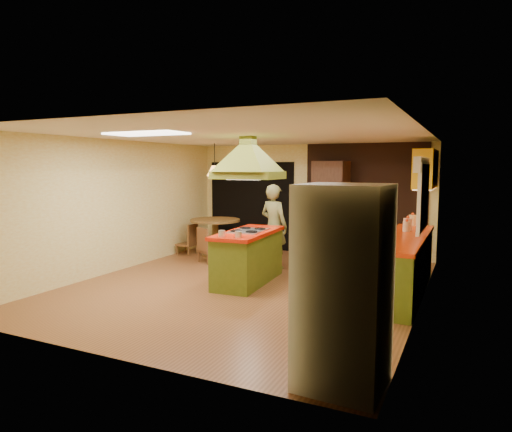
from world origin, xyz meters
The scene contains 21 objects.
ground centered at (0.00, 0.00, 0.00)m, with size 6.50×6.50×0.00m, color brown.
room_walls centered at (0.00, 0.00, 1.25)m, with size 5.50×6.50×6.50m.
ceiling_plane centered at (0.00, 0.00, 2.50)m, with size 6.50×6.50×0.00m, color silver.
brick_panel centered at (1.25, 3.23, 1.25)m, with size 2.64×0.03×2.50m, color #381E14.
nook_opening centered at (-1.50, 3.23, 1.05)m, with size 2.20×0.03×2.10m, color black.
right_counter centered at (2.45, 0.60, 0.46)m, with size 0.62×3.05×0.92m.
upper_cabinets centered at (2.57, 2.20, 1.95)m, with size 0.34×1.40×0.70m, color yellow.
window_right centered at (2.70, 0.40, 1.77)m, with size 0.12×1.35×1.06m.
fluor_panel centered at (-1.10, -1.20, 2.48)m, with size 1.20×0.60×0.03m, color white.
kitchen_island centered at (-0.08, 0.18, 0.45)m, with size 0.83×1.83×0.91m.
range_hood centered at (-0.08, 0.18, 2.25)m, with size 1.08×0.78×0.80m.
man centered at (-0.13, 1.42, 0.83)m, with size 0.60×0.40×1.65m, color brown.
refrigerator centered at (2.35, -2.81, 0.92)m, with size 0.76×0.72×1.85m, color silver.
wall_oven centered at (0.57, 2.95, 1.06)m, with size 0.73×0.64×2.11m.
dining_table centered at (-1.79, 1.99, 0.58)m, with size 1.11×1.11×0.83m.
chair_left centered at (-2.49, 1.89, 0.35)m, with size 0.38×0.38×0.69m, color brown, non-canonical shape.
chair_near centered at (-1.54, 1.34, 0.37)m, with size 0.40×0.40×0.74m, color brown, non-canonical shape.
pendant_lamp centered at (-1.79, 1.99, 1.90)m, with size 0.35×0.35×0.23m, color #FF9E3F.
canister_large centered at (2.40, 1.92, 1.02)m, with size 0.13×0.13×0.20m, color #FFF5CD.
canister_medium centered at (2.40, 1.25, 1.02)m, with size 0.15×0.15×0.20m, color #FFE7CD.
canister_small centered at (2.40, 1.11, 1.00)m, with size 0.12×0.12×0.17m, color beige.
Camera 1 is at (3.34, -6.75, 2.00)m, focal length 32.00 mm.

